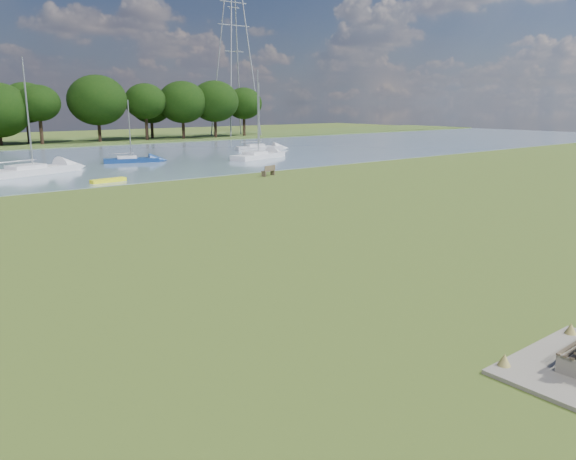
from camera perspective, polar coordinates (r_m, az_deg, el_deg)
ground at (r=23.77m, az=-3.97°, el=-2.17°), size 220.00×220.00×0.00m
river at (r=62.57m, az=-26.69°, el=5.83°), size 220.00×40.00×0.10m
riverbank_bench at (r=48.32m, az=-1.97°, el=6.05°), size 1.52×0.82×0.90m
kayak at (r=46.29m, az=-17.79°, el=4.82°), size 2.88×1.00×0.28m
pylon at (r=107.55m, az=-5.53°, el=20.09°), size 6.69×4.69×31.92m
sailboat_0 at (r=63.12m, az=-3.07°, el=7.71°), size 7.74×4.17×9.61m
sailboat_2 at (r=61.07m, az=-15.69°, el=6.99°), size 5.75×3.23×6.37m
sailboat_4 at (r=53.98m, az=-24.56°, el=5.73°), size 8.55×4.95×9.83m
sailboat_6 at (r=74.58m, az=-2.97°, el=8.47°), size 6.36×3.47×8.60m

